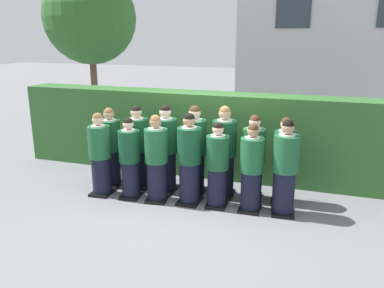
{
  "coord_description": "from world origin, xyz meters",
  "views": [
    {
      "loc": [
        2.16,
        -6.19,
        2.95
      ],
      "look_at": [
        0.0,
        0.24,
        1.05
      ],
      "focal_mm": 36.48,
      "sensor_mm": 36.0,
      "label": 1
    }
  ],
  "objects_px": {
    "student_rear_row_4": "(224,154)",
    "student_front_row_2": "(156,161)",
    "student_rear_row_1": "(138,149)",
    "student_rear_row_6": "(284,163)",
    "student_front_row_5": "(251,170)",
    "student_rear_row_3": "(195,152)",
    "student_front_row_0": "(100,156)",
    "student_rear_row_0": "(111,149)",
    "student_front_row_6": "(285,170)",
    "student_rear_row_5": "(253,160)",
    "student_front_row_1": "(130,160)",
    "student_front_row_3": "(189,161)",
    "student_rear_row_2": "(166,151)",
    "student_front_row_4": "(217,167)"
  },
  "relations": [
    {
      "from": "student_front_row_2",
      "to": "student_rear_row_3",
      "type": "bearing_deg",
      "value": 46.25
    },
    {
      "from": "student_rear_row_0",
      "to": "student_rear_row_4",
      "type": "xyz_separation_m",
      "value": [
        2.27,
        0.2,
        0.07
      ]
    },
    {
      "from": "student_rear_row_1",
      "to": "student_rear_row_6",
      "type": "distance_m",
      "value": 2.8
    },
    {
      "from": "student_front_row_0",
      "to": "student_front_row_2",
      "type": "relative_size",
      "value": 0.99
    },
    {
      "from": "student_front_row_4",
      "to": "student_rear_row_0",
      "type": "distance_m",
      "value": 2.29
    },
    {
      "from": "student_front_row_3",
      "to": "student_front_row_6",
      "type": "relative_size",
      "value": 1.01
    },
    {
      "from": "student_front_row_5",
      "to": "student_rear_row_3",
      "type": "xyz_separation_m",
      "value": [
        -1.16,
        0.44,
        0.08
      ]
    },
    {
      "from": "student_front_row_6",
      "to": "student_rear_row_6",
      "type": "height_order",
      "value": "student_front_row_6"
    },
    {
      "from": "student_front_row_0",
      "to": "student_rear_row_6",
      "type": "distance_m",
      "value": 3.39
    },
    {
      "from": "student_front_row_4",
      "to": "student_rear_row_2",
      "type": "bearing_deg",
      "value": 160.87
    },
    {
      "from": "student_front_row_5",
      "to": "student_rear_row_2",
      "type": "xyz_separation_m",
      "value": [
        -1.72,
        0.38,
        0.08
      ]
    },
    {
      "from": "student_front_row_4",
      "to": "student_front_row_0",
      "type": "bearing_deg",
      "value": -175.62
    },
    {
      "from": "student_rear_row_1",
      "to": "student_rear_row_4",
      "type": "bearing_deg",
      "value": 4.37
    },
    {
      "from": "student_front_row_1",
      "to": "student_rear_row_3",
      "type": "xyz_separation_m",
      "value": [
        1.07,
        0.58,
        0.09
      ]
    },
    {
      "from": "student_rear_row_6",
      "to": "student_front_row_5",
      "type": "bearing_deg",
      "value": -132.28
    },
    {
      "from": "student_front_row_2",
      "to": "student_rear_row_0",
      "type": "bearing_deg",
      "value": 161.03
    },
    {
      "from": "student_front_row_0",
      "to": "student_front_row_6",
      "type": "xyz_separation_m",
      "value": [
        3.38,
        0.24,
        0.03
      ]
    },
    {
      "from": "student_front_row_6",
      "to": "student_rear_row_5",
      "type": "bearing_deg",
      "value": 143.0
    },
    {
      "from": "student_front_row_1",
      "to": "student_rear_row_0",
      "type": "bearing_deg",
      "value": 146.81
    },
    {
      "from": "student_front_row_1",
      "to": "student_front_row_5",
      "type": "bearing_deg",
      "value": 3.49
    },
    {
      "from": "student_rear_row_2",
      "to": "student_rear_row_4",
      "type": "distance_m",
      "value": 1.13
    },
    {
      "from": "student_rear_row_2",
      "to": "student_rear_row_5",
      "type": "height_order",
      "value": "student_rear_row_2"
    },
    {
      "from": "student_front_row_0",
      "to": "student_front_row_5",
      "type": "distance_m",
      "value": 2.84
    },
    {
      "from": "student_front_row_3",
      "to": "student_rear_row_2",
      "type": "relative_size",
      "value": 0.98
    },
    {
      "from": "student_front_row_2",
      "to": "student_rear_row_3",
      "type": "height_order",
      "value": "student_rear_row_3"
    },
    {
      "from": "student_front_row_2",
      "to": "student_rear_row_0",
      "type": "height_order",
      "value": "student_front_row_2"
    },
    {
      "from": "student_rear_row_0",
      "to": "student_rear_row_5",
      "type": "height_order",
      "value": "student_rear_row_0"
    },
    {
      "from": "student_front_row_5",
      "to": "student_front_row_0",
      "type": "bearing_deg",
      "value": -176.29
    },
    {
      "from": "student_front_row_6",
      "to": "student_rear_row_6",
      "type": "distance_m",
      "value": 0.49
    },
    {
      "from": "student_front_row_2",
      "to": "student_front_row_0",
      "type": "bearing_deg",
      "value": -176.84
    },
    {
      "from": "student_front_row_6",
      "to": "student_rear_row_1",
      "type": "xyz_separation_m",
      "value": [
        -2.86,
        0.29,
        0.01
      ]
    },
    {
      "from": "student_front_row_0",
      "to": "student_rear_row_4",
      "type": "relative_size",
      "value": 0.92
    },
    {
      "from": "student_front_row_2",
      "to": "student_rear_row_2",
      "type": "relative_size",
      "value": 0.94
    },
    {
      "from": "student_rear_row_1",
      "to": "student_rear_row_6",
      "type": "relative_size",
      "value": 1.05
    },
    {
      "from": "student_front_row_1",
      "to": "student_front_row_6",
      "type": "xyz_separation_m",
      "value": [
        2.79,
        0.19,
        0.05
      ]
    },
    {
      "from": "student_front_row_3",
      "to": "student_front_row_5",
      "type": "distance_m",
      "value": 1.11
    },
    {
      "from": "student_rear_row_6",
      "to": "student_front_row_1",
      "type": "bearing_deg",
      "value": -166.13
    },
    {
      "from": "student_rear_row_0",
      "to": "student_front_row_5",
      "type": "bearing_deg",
      "value": -5.55
    },
    {
      "from": "student_rear_row_0",
      "to": "student_rear_row_1",
      "type": "bearing_deg",
      "value": 6.79
    },
    {
      "from": "student_front_row_0",
      "to": "student_front_row_6",
      "type": "height_order",
      "value": "student_front_row_6"
    },
    {
      "from": "student_rear_row_4",
      "to": "student_front_row_2",
      "type": "bearing_deg",
      "value": -151.55
    },
    {
      "from": "student_rear_row_3",
      "to": "student_rear_row_4",
      "type": "distance_m",
      "value": 0.56
    },
    {
      "from": "student_rear_row_0",
      "to": "student_rear_row_4",
      "type": "bearing_deg",
      "value": 4.97
    },
    {
      "from": "student_front_row_3",
      "to": "student_rear_row_5",
      "type": "xyz_separation_m",
      "value": [
        1.04,
        0.55,
        -0.04
      ]
    },
    {
      "from": "student_front_row_2",
      "to": "student_rear_row_4",
      "type": "height_order",
      "value": "student_rear_row_4"
    },
    {
      "from": "student_front_row_2",
      "to": "student_rear_row_0",
      "type": "relative_size",
      "value": 1.01
    },
    {
      "from": "student_rear_row_6",
      "to": "student_rear_row_5",
      "type": "bearing_deg",
      "value": -178.29
    },
    {
      "from": "student_front_row_4",
      "to": "student_front_row_1",
      "type": "bearing_deg",
      "value": -175.68
    },
    {
      "from": "student_rear_row_1",
      "to": "student_rear_row_6",
      "type": "height_order",
      "value": "student_rear_row_1"
    },
    {
      "from": "student_rear_row_5",
      "to": "student_front_row_2",
      "type": "bearing_deg",
      "value": -158.69
    }
  ]
}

